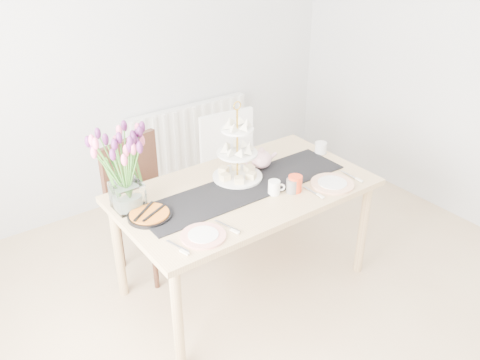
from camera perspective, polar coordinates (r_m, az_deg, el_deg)
room_shell at (r=2.43m, az=10.04°, el=3.37°), size 4.50×4.50×4.50m
radiator at (r=4.64m, az=-5.79°, el=4.79°), size 1.20×0.08×0.60m
dining_table at (r=3.22m, az=0.54°, el=-2.06°), size 1.60×0.90×0.75m
chair_brown at (r=3.56m, az=-10.73°, el=-1.69°), size 0.56×0.56×0.94m
chair_white at (r=3.95m, az=-0.66°, el=1.89°), size 0.50×0.50×0.92m
table_runner at (r=3.18m, az=0.55°, el=-0.82°), size 1.40×0.35×0.01m
tulip_vase at (r=2.89m, az=-13.02°, el=2.53°), size 0.61×0.61×0.52m
cake_stand at (r=3.22m, az=-0.30°, el=2.29°), size 0.32×0.32×0.47m
teapot at (r=3.39m, az=2.43°, el=2.35°), size 0.26×0.23×0.14m
cream_jug at (r=3.65m, az=9.05°, el=3.58°), size 0.10×0.10×0.08m
tart_tin at (r=2.93m, az=-10.13°, el=-3.91°), size 0.25×0.25×0.03m
mug_grey at (r=3.13m, az=5.87°, el=-0.65°), size 0.08×0.08×0.09m
mug_white at (r=3.10m, az=3.85°, el=-0.84°), size 0.10×0.10×0.09m
mug_orange at (r=3.14m, az=6.20°, el=-0.41°), size 0.11×0.11×0.10m
plate_left at (r=2.74m, az=-4.14°, el=-6.26°), size 0.30×0.30×0.01m
plate_right at (r=3.27m, az=10.32°, el=-0.41°), size 0.28×0.28×0.01m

